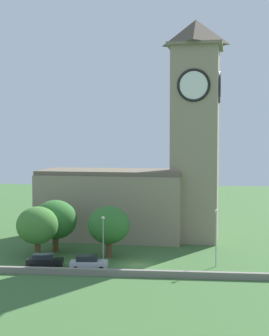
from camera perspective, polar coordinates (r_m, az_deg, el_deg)
name	(u,v)px	position (r m, az deg, el deg)	size (l,w,h in m)	color
ground_plane	(147,242)	(84.63, 1.37, -8.18)	(200.00, 200.00, 0.00)	#3D6633
church	(144,176)	(86.62, 1.01, -0.87)	(30.99, 14.19, 35.92)	gray
quay_barrier	(134,273)	(64.52, -0.04, -11.48)	(55.46, 0.70, 0.82)	gray
car_black	(44,260)	(69.98, -9.87, -9.97)	(4.85, 2.33, 1.70)	black
car_silver	(89,263)	(67.59, -5.07, -10.33)	(4.90, 2.35, 1.88)	silver
streetlamp_west_mid	(103,232)	(69.43, -3.47, -7.04)	(0.44, 0.44, 6.53)	#9EA0A5
streetlamp_central	(216,229)	(69.14, 8.96, -6.62)	(0.44, 0.44, 7.58)	#9EA0A5
tree_by_tower	(37,225)	(74.48, -10.64, -6.22)	(5.86, 5.86, 7.28)	brown
tree_churchyard	(55,220)	(78.06, -8.70, -5.64)	(6.44, 6.44, 7.70)	brown
tree_riverside_east	(109,225)	(73.75, -2.85, -6.28)	(5.92, 5.92, 7.28)	brown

